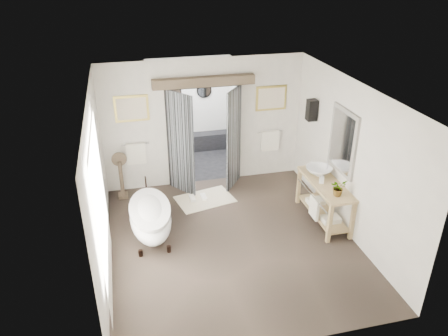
# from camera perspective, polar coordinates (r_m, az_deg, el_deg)

# --- Properties ---
(ground_plane) EXTENTS (5.00, 5.00, 0.00)m
(ground_plane) POSITION_cam_1_polar(r_m,az_deg,el_deg) (8.33, 0.98, -9.53)
(ground_plane) COLOR #46392F
(room_shell) EXTENTS (4.52, 5.02, 2.91)m
(room_shell) POSITION_cam_1_polar(r_m,az_deg,el_deg) (7.27, 1.06, 1.79)
(room_shell) COLOR silver
(room_shell) RESTS_ON ground_plane
(shower_room) EXTENTS (2.22, 2.01, 2.51)m
(shower_room) POSITION_cam_1_polar(r_m,az_deg,el_deg) (11.37, -4.04, 5.89)
(shower_room) COLOR black
(shower_room) RESTS_ON ground_plane
(back_wall_dressing) EXTENTS (3.82, 0.74, 2.52)m
(back_wall_dressing) POSITION_cam_1_polar(r_m,az_deg,el_deg) (9.59, -2.42, 6.14)
(back_wall_dressing) COLOR black
(back_wall_dressing) RESTS_ON ground_plane
(clawfoot_tub) EXTENTS (0.77, 1.72, 0.84)m
(clawfoot_tub) POSITION_cam_1_polar(r_m,az_deg,el_deg) (8.38, -9.59, -6.29)
(clawfoot_tub) COLOR black
(clawfoot_tub) RESTS_ON ground_plane
(vanity) EXTENTS (0.57, 1.60, 0.85)m
(vanity) POSITION_cam_1_polar(r_m,az_deg,el_deg) (8.88, 12.85, -3.87)
(vanity) COLOR tan
(vanity) RESTS_ON ground_plane
(pedestal_mirror) EXTENTS (0.32, 0.21, 1.09)m
(pedestal_mirror) POSITION_cam_1_polar(r_m,az_deg,el_deg) (9.74, -13.26, -1.32)
(pedestal_mirror) COLOR #4E4331
(pedestal_mirror) RESTS_ON ground_plane
(rug) EXTENTS (1.34, 1.04, 0.01)m
(rug) POSITION_cam_1_polar(r_m,az_deg,el_deg) (9.62, -2.50, -4.09)
(rug) COLOR beige
(rug) RESTS_ON ground_plane
(slippers) EXTENTS (0.37, 0.28, 0.05)m
(slippers) POSITION_cam_1_polar(r_m,az_deg,el_deg) (9.62, -3.41, -3.87)
(slippers) COLOR white
(slippers) RESTS_ON rug
(basin) EXTENTS (0.65, 0.65, 0.18)m
(basin) POSITION_cam_1_polar(r_m,az_deg,el_deg) (8.94, 12.28, -0.43)
(basin) COLOR white
(basin) RESTS_ON vanity
(plant) EXTENTS (0.36, 0.33, 0.32)m
(plant) POSITION_cam_1_polar(r_m,az_deg,el_deg) (8.28, 14.70, -2.48)
(plant) COLOR gray
(plant) RESTS_ON vanity
(soap_bottle_a) EXTENTS (0.12, 0.12, 0.20)m
(soap_bottle_a) POSITION_cam_1_polar(r_m,az_deg,el_deg) (8.66, 12.65, -1.33)
(soap_bottle_a) COLOR gray
(soap_bottle_a) RESTS_ON vanity
(soap_bottle_b) EXTENTS (0.14, 0.14, 0.16)m
(soap_bottle_b) POSITION_cam_1_polar(r_m,az_deg,el_deg) (9.24, 11.33, 0.50)
(soap_bottle_b) COLOR gray
(soap_bottle_b) RESTS_ON vanity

